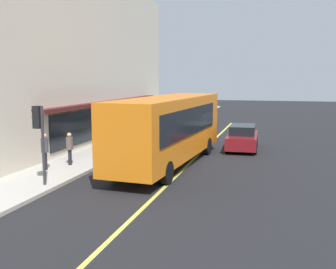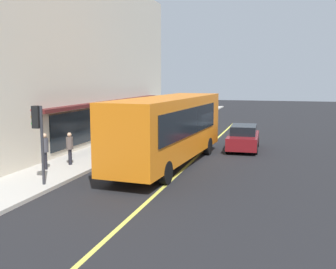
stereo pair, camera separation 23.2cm
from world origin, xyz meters
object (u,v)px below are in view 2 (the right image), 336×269
(car_maroon, at_px, (243,138))
(pedestrian_near_storefront, at_px, (70,146))
(pedestrian_waiting, at_px, (45,148))
(car_silver, at_px, (179,128))
(bus, at_px, (169,127))
(traffic_light, at_px, (38,126))

(car_maroon, bearing_deg, pedestrian_near_storefront, 133.86)
(pedestrian_waiting, bearing_deg, car_silver, -14.51)
(bus, bearing_deg, traffic_light, 144.68)
(car_maroon, height_order, pedestrian_waiting, pedestrian_waiting)
(car_silver, bearing_deg, pedestrian_waiting, 165.49)
(bus, relative_size, pedestrian_waiting, 6.52)
(traffic_light, distance_m, pedestrian_near_storefront, 3.99)
(traffic_light, relative_size, car_maroon, 0.74)
(bus, xyz_separation_m, pedestrian_near_storefront, (-1.87, 4.63, -0.87))
(bus, xyz_separation_m, car_silver, (9.50, 1.95, -1.24))
(car_silver, height_order, pedestrian_near_storefront, pedestrian_near_storefront)
(pedestrian_near_storefront, bearing_deg, traffic_light, -169.00)
(pedestrian_waiting, bearing_deg, bus, -58.98)
(bus, bearing_deg, pedestrian_near_storefront, 112.00)
(car_maroon, xyz_separation_m, pedestrian_waiting, (-8.80, 8.43, 0.45))
(bus, height_order, car_maroon, bus)
(car_maroon, bearing_deg, car_silver, 53.33)
(pedestrian_waiting, xyz_separation_m, pedestrian_near_storefront, (1.27, -0.59, -0.07))
(car_maroon, distance_m, car_silver, 6.43)
(car_silver, distance_m, pedestrian_waiting, 13.06)
(traffic_light, relative_size, pedestrian_waiting, 1.85)
(pedestrian_waiting, relative_size, pedestrian_near_storefront, 1.07)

